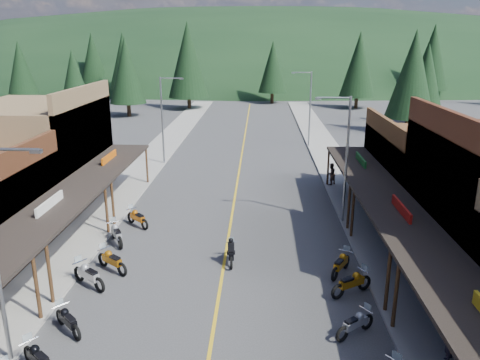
# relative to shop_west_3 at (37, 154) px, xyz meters

# --- Properties ---
(ground) EXTENTS (220.00, 220.00, 0.00)m
(ground) POSITION_rel_shop_west_3_xyz_m (13.78, -11.30, -3.52)
(ground) COLOR #38383A
(ground) RESTS_ON ground
(centerline) EXTENTS (0.15, 90.00, 0.01)m
(centerline) POSITION_rel_shop_west_3_xyz_m (13.78, 8.70, -3.51)
(centerline) COLOR gold
(centerline) RESTS_ON ground
(sidewalk_west) EXTENTS (3.40, 94.00, 0.15)m
(sidewalk_west) POSITION_rel_shop_west_3_xyz_m (5.08, 8.70, -3.44)
(sidewalk_west) COLOR gray
(sidewalk_west) RESTS_ON ground
(sidewalk_east) EXTENTS (3.40, 94.00, 0.15)m
(sidewalk_east) POSITION_rel_shop_west_3_xyz_m (22.48, 8.70, -3.44)
(sidewalk_east) COLOR gray
(sidewalk_east) RESTS_ON ground
(shop_west_3) EXTENTS (10.90, 10.20, 8.20)m
(shop_west_3) POSITION_rel_shop_west_3_xyz_m (0.00, 0.00, 0.00)
(shop_west_3) COLOR brown
(shop_west_3) RESTS_ON ground
(shop_east_3) EXTENTS (10.90, 10.20, 6.20)m
(shop_east_3) POSITION_rel_shop_west_3_xyz_m (27.54, 0.00, -0.99)
(shop_east_3) COLOR #4C2D16
(shop_east_3) RESTS_ON ground
(streetlight_1) EXTENTS (2.16, 0.18, 8.00)m
(streetlight_1) POSITION_rel_shop_west_3_xyz_m (6.83, 10.70, 0.94)
(streetlight_1) COLOR gray
(streetlight_1) RESTS_ON ground
(streetlight_2) EXTENTS (2.16, 0.18, 8.00)m
(streetlight_2) POSITION_rel_shop_west_3_xyz_m (20.74, -3.30, 0.94)
(streetlight_2) COLOR gray
(streetlight_2) RESTS_ON ground
(streetlight_3) EXTENTS (2.16, 0.18, 8.00)m
(streetlight_3) POSITION_rel_shop_west_3_xyz_m (20.74, 18.70, 0.94)
(streetlight_3) COLOR gray
(streetlight_3) RESTS_ON ground
(ridge_hill) EXTENTS (310.00, 140.00, 60.00)m
(ridge_hill) POSITION_rel_shop_west_3_xyz_m (13.78, 123.70, -3.52)
(ridge_hill) COLOR black
(ridge_hill) RESTS_ON ground
(pine_0) EXTENTS (5.04, 5.04, 11.00)m
(pine_0) POSITION_rel_shop_west_3_xyz_m (-26.22, 50.70, 2.96)
(pine_0) COLOR black
(pine_0) RESTS_ON ground
(pine_1) EXTENTS (5.88, 5.88, 12.50)m
(pine_1) POSITION_rel_shop_west_3_xyz_m (-10.22, 58.70, 3.72)
(pine_1) COLOR black
(pine_1) RESTS_ON ground
(pine_2) EXTENTS (6.72, 6.72, 14.00)m
(pine_2) POSITION_rel_shop_west_3_xyz_m (3.78, 46.70, 4.47)
(pine_2) COLOR black
(pine_2) RESTS_ON ground
(pine_3) EXTENTS (5.04, 5.04, 11.00)m
(pine_3) POSITION_rel_shop_west_3_xyz_m (17.78, 54.70, 2.96)
(pine_3) COLOR black
(pine_3) RESTS_ON ground
(pine_4) EXTENTS (5.88, 5.88, 12.50)m
(pine_4) POSITION_rel_shop_west_3_xyz_m (31.78, 48.70, 3.72)
(pine_4) COLOR black
(pine_4) RESTS_ON ground
(pine_5) EXTENTS (6.72, 6.72, 14.00)m
(pine_5) POSITION_rel_shop_west_3_xyz_m (47.78, 60.70, 4.47)
(pine_5) COLOR black
(pine_5) RESTS_ON ground
(pine_7) EXTENTS (5.88, 5.88, 12.50)m
(pine_7) POSITION_rel_shop_west_3_xyz_m (-18.22, 64.70, 3.72)
(pine_7) COLOR black
(pine_7) RESTS_ON ground
(pine_8) EXTENTS (4.48, 4.48, 10.00)m
(pine_8) POSITION_rel_shop_west_3_xyz_m (-8.22, 28.70, 2.46)
(pine_8) COLOR black
(pine_8) RESTS_ON ground
(pine_9) EXTENTS (4.93, 4.93, 10.80)m
(pine_9) POSITION_rel_shop_west_3_xyz_m (37.78, 33.70, 2.86)
(pine_9) COLOR black
(pine_9) RESTS_ON ground
(pine_10) EXTENTS (5.38, 5.38, 11.60)m
(pine_10) POSITION_rel_shop_west_3_xyz_m (-4.22, 38.70, 3.27)
(pine_10) COLOR black
(pine_10) RESTS_ON ground
(pine_11) EXTENTS (5.82, 5.82, 12.40)m
(pine_11) POSITION_rel_shop_west_3_xyz_m (33.78, 26.70, 3.67)
(pine_11) COLOR black
(pine_11) RESTS_ON ground
(bike_west_5) EXTENTS (2.13, 1.91, 1.23)m
(bike_west_5) POSITION_rel_shop_west_3_xyz_m (7.99, -17.83, -2.90)
(bike_west_5) COLOR black
(bike_west_5) RESTS_ON ground
(bike_west_6) EXTENTS (1.94, 1.90, 1.16)m
(bike_west_6) POSITION_rel_shop_west_3_xyz_m (8.05, -15.44, -2.94)
(bike_west_6) COLOR black
(bike_west_6) RESTS_ON ground
(bike_west_7) EXTENTS (2.33, 2.02, 1.33)m
(bike_west_7) POSITION_rel_shop_west_3_xyz_m (7.62, -11.88, -2.85)
(bike_west_7) COLOR #ABAAB0
(bike_west_7) RESTS_ON ground
(bike_west_8) EXTENTS (2.24, 1.97, 1.29)m
(bike_west_8) POSITION_rel_shop_west_3_xyz_m (8.25, -10.31, -2.88)
(bike_west_8) COLOR #A35E0B
(bike_west_8) RESTS_ON ground
(bike_west_9) EXTENTS (1.81, 2.39, 1.32)m
(bike_west_9) POSITION_rel_shop_west_3_xyz_m (7.49, -7.01, -2.86)
(bike_west_9) COLOR #ACADB2
(bike_west_9) RESTS_ON ground
(bike_west_10) EXTENTS (2.08, 2.03, 1.25)m
(bike_west_10) POSITION_rel_shop_west_3_xyz_m (8.03, -4.43, -2.90)
(bike_west_10) COLOR #C2610D
(bike_west_10) RESTS_ON ground
(bike_east_6) EXTENTS (2.00, 1.74, 1.14)m
(bike_east_6) POSITION_rel_shop_west_3_xyz_m (19.38, -15.16, -2.95)
(bike_east_6) COLOR #98999D
(bike_east_6) RESTS_ON ground
(bike_east_7) EXTENTS (2.30, 1.82, 1.28)m
(bike_east_7) POSITION_rel_shop_west_3_xyz_m (19.81, -12.07, -2.88)
(bike_east_7) COLOR #AF6C0C
(bike_east_7) RESTS_ON ground
(bike_east_8) EXTENTS (1.72, 2.24, 1.24)m
(bike_east_8) POSITION_rel_shop_west_3_xyz_m (19.63, -10.17, -2.90)
(bike_east_8) COLOR #C3780D
(bike_east_8) RESTS_ON ground
(rider_on_bike) EXTENTS (0.78, 2.00, 1.50)m
(rider_on_bike) POSITION_rel_shop_west_3_xyz_m (14.15, -9.15, -2.92)
(rider_on_bike) COLOR black
(rider_on_bike) RESTS_ON ground
(pedestrian_east_a) EXTENTS (0.55, 0.68, 1.62)m
(pedestrian_east_a) POSITION_rel_shop_west_3_xyz_m (22.33, -16.83, -2.56)
(pedestrian_east_a) COLOR #221D2B
(pedestrian_east_a) RESTS_ON sidewalk_east
(pedestrian_east_b) EXTENTS (0.97, 0.92, 1.74)m
(pedestrian_east_b) POSITION_rel_shop_west_3_xyz_m (21.23, 4.46, -2.50)
(pedestrian_east_b) COLOR #4F3B31
(pedestrian_east_b) RESTS_ON sidewalk_east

